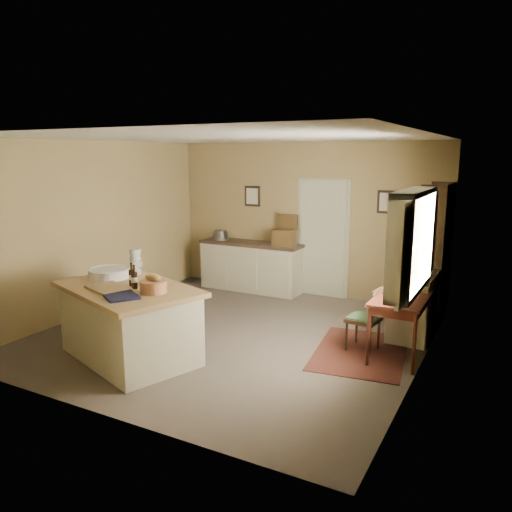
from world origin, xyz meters
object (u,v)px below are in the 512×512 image
Objects in this scene: work_island at (129,320)px; shelving_unit at (438,253)px; sideboard at (251,265)px; right_cabinet at (413,304)px; writing_desk at (401,304)px; desk_chair at (363,320)px.

work_island is 1.01× the size of shelving_unit.
sideboard is at bearing 112.49° from work_island.
sideboard is at bearing 176.50° from shelving_unit.
shelving_unit is at bearing 80.17° from right_cabinet.
shelving_unit is (3.27, -0.20, 0.55)m from sideboard.
right_cabinet is at bearing -99.83° from shelving_unit.
writing_desk is at bearing -31.33° from sideboard.
right_cabinet reaches higher than desk_chair.
desk_chair is at bearing 52.15° from work_island.
work_island is at bearing -133.17° from shelving_unit.
desk_chair is at bearing -119.50° from right_cabinet.
desk_chair is 0.93m from right_cabinet.
right_cabinet reaches higher than writing_desk.
desk_chair is at bearing -179.94° from writing_desk.
sideboard is at bearing 150.98° from desk_chair.
right_cabinet is at bearing 58.71° from work_island.
sideboard is 3.31m from right_cabinet.
sideboard reaches higher than writing_desk.
work_island is 2.56× the size of desk_chair.
sideboard is (-0.19, 3.49, -0.00)m from work_island.
writing_desk is at bearing 6.55° from desk_chair.
right_cabinet is at bearing 67.00° from desk_chair.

